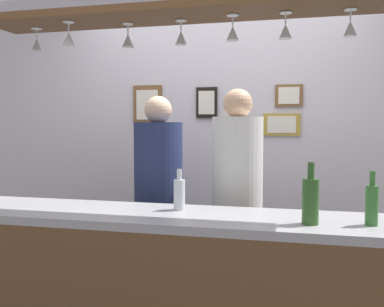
% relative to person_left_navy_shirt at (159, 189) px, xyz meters
% --- Properties ---
extents(back_wall, '(4.40, 0.06, 2.60)m').
position_rel_person_left_navy_shirt_xyz_m(back_wall, '(0.30, 0.79, 0.32)').
color(back_wall, silver).
rests_on(back_wall, ground_plane).
extents(bar_counter, '(2.70, 0.55, 0.95)m').
position_rel_person_left_navy_shirt_xyz_m(bar_counter, '(0.30, -0.82, -0.33)').
color(bar_counter, '#99999E').
rests_on(bar_counter, ground_plane).
extents(overhead_glass_rack, '(2.20, 0.36, 0.04)m').
position_rel_person_left_navy_shirt_xyz_m(overhead_glass_rack, '(0.30, -0.61, 1.04)').
color(overhead_glass_rack, brown).
extents(hanging_wineglass_far_left, '(0.07, 0.07, 0.13)m').
position_rel_person_left_navy_shirt_xyz_m(hanging_wineglass_far_left, '(-0.57, -0.56, 0.93)').
color(hanging_wineglass_far_left, silver).
rests_on(hanging_wineglass_far_left, overhead_glass_rack).
extents(hanging_wineglass_left, '(0.07, 0.07, 0.13)m').
position_rel_person_left_navy_shirt_xyz_m(hanging_wineglass_left, '(-0.30, -0.67, 0.93)').
color(hanging_wineglass_left, silver).
rests_on(hanging_wineglass_left, overhead_glass_rack).
extents(hanging_wineglass_center_left, '(0.07, 0.07, 0.13)m').
position_rel_person_left_navy_shirt_xyz_m(hanging_wineglass_center_left, '(0.00, -0.55, 0.93)').
color(hanging_wineglass_center_left, silver).
rests_on(hanging_wineglass_center_left, overhead_glass_rack).
extents(hanging_wineglass_center, '(0.07, 0.07, 0.13)m').
position_rel_person_left_navy_shirt_xyz_m(hanging_wineglass_center, '(0.31, -0.55, 0.93)').
color(hanging_wineglass_center, silver).
rests_on(hanging_wineglass_center, overhead_glass_rack).
extents(hanging_wineglass_center_right, '(0.07, 0.07, 0.13)m').
position_rel_person_left_navy_shirt_xyz_m(hanging_wineglass_center_right, '(0.61, -0.60, 0.93)').
color(hanging_wineglass_center_right, silver).
rests_on(hanging_wineglass_center_right, overhead_glass_rack).
extents(hanging_wineglass_right, '(0.07, 0.07, 0.13)m').
position_rel_person_left_navy_shirt_xyz_m(hanging_wineglass_right, '(0.88, -0.58, 0.93)').
color(hanging_wineglass_right, silver).
rests_on(hanging_wineglass_right, overhead_glass_rack).
extents(hanging_wineglass_far_right, '(0.07, 0.07, 0.13)m').
position_rel_person_left_navy_shirt_xyz_m(hanging_wineglass_far_right, '(1.19, -0.57, 0.93)').
color(hanging_wineglass_far_right, silver).
rests_on(hanging_wineglass_far_right, overhead_glass_rack).
extents(person_left_navy_shirt, '(0.34, 0.34, 1.63)m').
position_rel_person_left_navy_shirt_xyz_m(person_left_navy_shirt, '(0.00, 0.00, 0.00)').
color(person_left_navy_shirt, '#2D334C').
rests_on(person_left_navy_shirt, ground_plane).
extents(person_middle_white_patterned_shirt, '(0.34, 0.34, 1.67)m').
position_rel_person_left_navy_shirt_xyz_m(person_middle_white_patterned_shirt, '(0.56, 0.00, 0.03)').
color(person_middle_white_patterned_shirt, '#2D334C').
rests_on(person_middle_white_patterned_shirt, ground_plane).
extents(bottle_soda_clear, '(0.06, 0.06, 0.23)m').
position_rel_person_left_navy_shirt_xyz_m(bottle_soda_clear, '(0.30, -0.56, 0.06)').
color(bottle_soda_clear, silver).
rests_on(bottle_soda_clear, bar_counter).
extents(bottle_champagne_green, '(0.08, 0.08, 0.30)m').
position_rel_person_left_navy_shirt_xyz_m(bottle_champagne_green, '(1.01, -0.75, 0.09)').
color(bottle_champagne_green, '#2D5623').
rests_on(bottle_champagne_green, bar_counter).
extents(bottle_beer_green_import, '(0.06, 0.06, 0.26)m').
position_rel_person_left_navy_shirt_xyz_m(bottle_beer_green_import, '(1.29, -0.71, 0.08)').
color(bottle_beer_green_import, '#336B2D').
rests_on(bottle_beer_green_import, bar_counter).
extents(picture_frame_caricature, '(0.26, 0.02, 0.34)m').
position_rel_person_left_navy_shirt_xyz_m(picture_frame_caricature, '(-0.34, 0.74, 0.62)').
color(picture_frame_caricature, brown).
rests_on(picture_frame_caricature, back_wall).
extents(picture_frame_lower_pair, '(0.30, 0.02, 0.18)m').
position_rel_person_left_navy_shirt_xyz_m(picture_frame_lower_pair, '(0.82, 0.74, 0.45)').
color(picture_frame_lower_pair, '#B29338').
rests_on(picture_frame_lower_pair, back_wall).
extents(picture_frame_crest, '(0.18, 0.02, 0.26)m').
position_rel_person_left_navy_shirt_xyz_m(picture_frame_crest, '(0.19, 0.74, 0.64)').
color(picture_frame_crest, black).
rests_on(picture_frame_crest, back_wall).
extents(picture_frame_upper_small, '(0.22, 0.02, 0.18)m').
position_rel_person_left_navy_shirt_xyz_m(picture_frame_upper_small, '(0.87, 0.74, 0.69)').
color(picture_frame_upper_small, brown).
rests_on(picture_frame_upper_small, back_wall).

